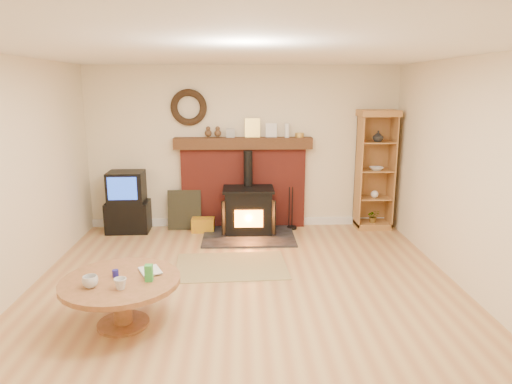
{
  "coord_description": "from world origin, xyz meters",
  "views": [
    {
      "loc": [
        -0.04,
        -4.6,
        2.27
      ],
      "look_at": [
        0.15,
        1.0,
        0.97
      ],
      "focal_mm": 32.0,
      "sensor_mm": 36.0,
      "label": 1
    }
  ],
  "objects_px": {
    "wood_stove": "(248,212)",
    "tv_unit": "(127,203)",
    "coffee_table": "(121,288)",
    "curio_cabinet": "(375,170)"
  },
  "relations": [
    {
      "from": "wood_stove",
      "to": "tv_unit",
      "type": "bearing_deg",
      "value": 174.21
    },
    {
      "from": "tv_unit",
      "to": "coffee_table",
      "type": "bearing_deg",
      "value": -77.82
    },
    {
      "from": "tv_unit",
      "to": "coffee_table",
      "type": "xyz_separation_m",
      "value": [
        0.65,
        -2.99,
        -0.08
      ]
    },
    {
      "from": "curio_cabinet",
      "to": "tv_unit",
      "type": "bearing_deg",
      "value": -178.76
    },
    {
      "from": "coffee_table",
      "to": "curio_cabinet",
      "type": "bearing_deg",
      "value": 42.85
    },
    {
      "from": "wood_stove",
      "to": "tv_unit",
      "type": "distance_m",
      "value": 1.93
    },
    {
      "from": "wood_stove",
      "to": "curio_cabinet",
      "type": "height_order",
      "value": "curio_cabinet"
    },
    {
      "from": "tv_unit",
      "to": "coffee_table",
      "type": "distance_m",
      "value": 3.06
    },
    {
      "from": "wood_stove",
      "to": "coffee_table",
      "type": "relative_size",
      "value": 1.23
    },
    {
      "from": "tv_unit",
      "to": "curio_cabinet",
      "type": "bearing_deg",
      "value": 1.24
    }
  ]
}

